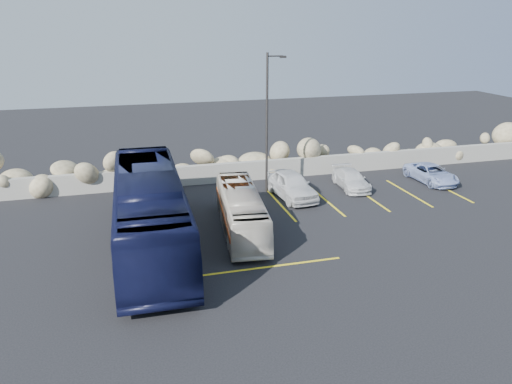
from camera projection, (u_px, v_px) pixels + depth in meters
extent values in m
plane|color=black|center=(274.00, 269.00, 20.43)|extent=(90.00, 90.00, 0.00)
cube|color=gray|center=(217.00, 173.00, 31.18)|extent=(60.00, 0.40, 1.20)
cube|color=yellow|center=(189.00, 214.00, 26.19)|extent=(0.12, 5.00, 0.01)
cube|color=yellow|center=(281.00, 205.00, 27.46)|extent=(0.12, 5.00, 0.01)
cube|color=yellow|center=(326.00, 201.00, 28.14)|extent=(0.12, 5.00, 0.01)
cube|color=yellow|center=(368.00, 197.00, 28.79)|extent=(0.12, 5.00, 0.01)
cube|color=yellow|center=(408.00, 193.00, 29.44)|extent=(0.12, 5.00, 0.01)
cube|color=yellow|center=(446.00, 189.00, 30.09)|extent=(0.12, 5.00, 0.01)
cube|color=yellow|center=(249.00, 269.00, 20.36)|extent=(8.00, 0.12, 0.01)
cylinder|color=#312E2C|center=(267.00, 125.00, 28.42)|extent=(0.14, 0.14, 8.00)
cylinder|color=#312E2C|center=(275.00, 56.00, 27.30)|extent=(0.90, 0.08, 0.08)
cube|color=#312E2C|center=(283.00, 57.00, 27.43)|extent=(0.35, 0.18, 0.12)
imported|color=silver|center=(241.00, 211.00, 23.80)|extent=(2.57, 7.63, 2.08)
imported|color=black|center=(150.00, 211.00, 21.93)|extent=(3.11, 12.37, 3.43)
imported|color=silver|center=(291.00, 185.00, 28.50)|extent=(2.18, 4.55, 1.50)
imported|color=silver|center=(351.00, 179.00, 30.18)|extent=(1.78, 3.79, 1.07)
imported|color=#9AACDA|center=(431.00, 173.00, 31.29)|extent=(1.99, 4.04, 1.10)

